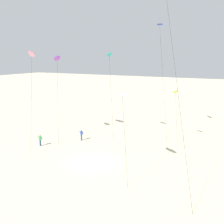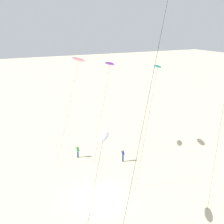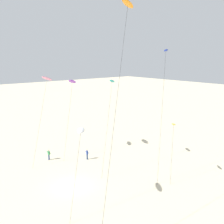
% 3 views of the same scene
% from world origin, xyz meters
% --- Properties ---
extents(ground_plane, '(260.00, 260.00, 0.00)m').
position_xyz_m(ground_plane, '(0.00, 0.00, 0.00)').
color(ground_plane, beige).
extents(kite_purple, '(3.86, 4.83, 12.60)m').
position_xyz_m(kite_purple, '(-10.10, 6.50, 12.02)').
color(kite_purple, purple).
rests_on(kite_purple, ground).
extents(kite_yellow, '(1.73, 2.38, 7.93)m').
position_xyz_m(kite_yellow, '(6.56, 11.44, 7.42)').
color(kite_yellow, yellow).
rests_on(kite_yellow, ground).
extents(kite_white, '(3.16, 3.84, 8.75)m').
position_xyz_m(kite_white, '(4.40, -1.18, 8.53)').
color(kite_white, white).
rests_on(kite_white, ground).
extents(kite_pink, '(4.25, 5.83, 13.28)m').
position_xyz_m(kite_pink, '(-11.38, 2.69, 12.57)').
color(kite_pink, pink).
rests_on(kite_pink, ground).
extents(kite_teal, '(3.98, 5.35, 12.96)m').
position_xyz_m(kite_teal, '(-2.33, 8.47, 12.42)').
color(kite_teal, teal).
rests_on(kite_teal, ground).
extents(kite_navy, '(3.99, 5.36, 17.15)m').
position_xyz_m(kite_navy, '(3.42, 13.09, 16.49)').
color(kite_navy, navy).
rests_on(kite_navy, ground).
extents(kite_flyer_nearest, '(0.58, 0.55, 1.67)m').
position_xyz_m(kite_flyer_nearest, '(-9.62, 1.52, 0.89)').
color(kite_flyer_nearest, navy).
rests_on(kite_flyer_nearest, ground).
extents(kite_flyer_middle, '(0.65, 0.63, 1.67)m').
position_xyz_m(kite_flyer_middle, '(-5.94, 6.32, 0.89)').
color(kite_flyer_middle, navy).
rests_on(kite_flyer_middle, ground).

